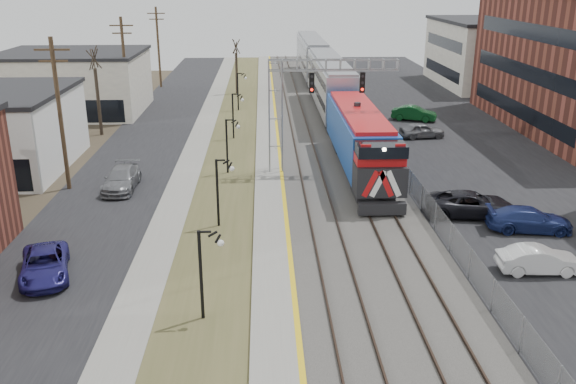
{
  "coord_description": "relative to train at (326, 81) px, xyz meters",
  "views": [
    {
      "loc": [
        -1.39,
        -14.33,
        13.49
      ],
      "look_at": [
        -0.1,
        16.4,
        2.6
      ],
      "focal_mm": 38.0,
      "sensor_mm": 36.0,
      "label": 1
    }
  ],
  "objects": [
    {
      "name": "ballast_bed",
      "position": [
        -1.5,
        -16.55,
        -2.78
      ],
      "size": [
        8.0,
        120.0,
        0.2
      ],
      "primitive_type": "cube",
      "color": "#595651",
      "rests_on": "ground"
    },
    {
      "name": "signal_gantry",
      "position": [
        -4.28,
        -23.56,
        2.7
      ],
      "size": [
        9.0,
        1.07,
        8.15
      ],
      "color": "gray",
      "rests_on": "ground"
    },
    {
      "name": "car_lot_b",
      "position": [
        6.25,
        -40.01,
        -2.24
      ],
      "size": [
        3.99,
        1.57,
        1.29
      ],
      "primitive_type": "imported",
      "rotation": [
        0.0,
        0.0,
        1.52
      ],
      "color": "silver",
      "rests_on": "ground"
    },
    {
      "name": "car_lot_d",
      "position": [
        7.9,
        -34.98,
        -2.21
      ],
      "size": [
        4.85,
        2.48,
        1.35
      ],
      "primitive_type": "imported",
      "rotation": [
        0.0,
        0.0,
        1.44
      ],
      "color": "navy",
      "rests_on": "ground"
    },
    {
      "name": "street_west",
      "position": [
        -17.0,
        -16.55,
        -2.86
      ],
      "size": [
        7.0,
        120.0,
        0.04
      ],
      "primitive_type": "cube",
      "color": "black",
      "rests_on": "ground"
    },
    {
      "name": "fence",
      "position": [
        2.7,
        -16.55,
        -2.08
      ],
      "size": [
        0.04,
        120.0,
        1.6
      ],
      "primitive_type": "cube",
      "color": "gray",
      "rests_on": "ground"
    },
    {
      "name": "bare_trees",
      "position": [
        -18.16,
        -12.64,
        -0.18
      ],
      "size": [
        12.3,
        42.3,
        5.95
      ],
      "color": "#382D23",
      "rests_on": "ground"
    },
    {
      "name": "car_lot_e",
      "position": [
        7.1,
        -14.04,
        -2.21
      ],
      "size": [
        4.1,
        2.05,
        1.34
      ],
      "primitive_type": "imported",
      "rotation": [
        0.0,
        0.0,
        1.69
      ],
      "color": "slate",
      "rests_on": "ground"
    },
    {
      "name": "track_far",
      "position": [
        -0.0,
        -16.55,
        -2.61
      ],
      "size": [
        1.58,
        120.0,
        0.15
      ],
      "color": "#2D2119",
      "rests_on": "ballast_bed"
    },
    {
      "name": "lampposts",
      "position": [
        -9.5,
        -33.27,
        -0.88
      ],
      "size": [
        0.14,
        62.14,
        4.0
      ],
      "color": "black",
      "rests_on": "ground"
    },
    {
      "name": "parking_lot",
      "position": [
        10.5,
        -16.55,
        -2.86
      ],
      "size": [
        16.0,
        120.0,
        0.04
      ],
      "primitive_type": "cube",
      "color": "black",
      "rests_on": "ground"
    },
    {
      "name": "platform",
      "position": [
        -6.5,
        -16.55,
        -2.76
      ],
      "size": [
        2.0,
        120.0,
        0.24
      ],
      "primitive_type": "cube",
      "color": "gray",
      "rests_on": "ground"
    },
    {
      "name": "sidewalk",
      "position": [
        -12.5,
        -16.55,
        -2.84
      ],
      "size": [
        2.0,
        120.0,
        0.08
      ],
      "primitive_type": "cube",
      "color": "gray",
      "rests_on": "ground"
    },
    {
      "name": "car_lot_c",
      "position": [
        5.38,
        -32.59,
        -2.16
      ],
      "size": [
        5.52,
        3.12,
        1.45
      ],
      "primitive_type": "imported",
      "rotation": [
        0.0,
        0.0,
        1.43
      ],
      "color": "black",
      "rests_on": "ground"
    },
    {
      "name": "car_lot_f",
      "position": [
        8.05,
        -7.15,
        -2.17
      ],
      "size": [
        4.58,
        2.99,
        1.43
      ],
      "primitive_type": "imported",
      "rotation": [
        0.0,
        0.0,
        1.2
      ],
      "color": "#0D431B",
      "rests_on": "ground"
    },
    {
      "name": "grass_median",
      "position": [
        -9.5,
        -16.55,
        -2.85
      ],
      "size": [
        4.0,
        120.0,
        0.06
      ],
      "primitive_type": "cube",
      "color": "#484927",
      "rests_on": "ground"
    },
    {
      "name": "car_street_b",
      "position": [
        -16.4,
        -26.82,
        -2.17
      ],
      "size": [
        2.01,
        4.93,
        1.43
      ],
      "primitive_type": "imported",
      "rotation": [
        0.0,
        0.0,
        0.0
      ],
      "color": "slate",
      "rests_on": "ground"
    },
    {
      "name": "car_street_a",
      "position": [
        -17.29,
        -39.51,
        -2.25
      ],
      "size": [
        3.31,
        5.0,
        1.28
      ],
      "primitive_type": "imported",
      "rotation": [
        0.0,
        0.0,
        0.28
      ],
      "color": "navy",
      "rests_on": "ground"
    },
    {
      "name": "track_near",
      "position": [
        -3.5,
        -16.55,
        -2.61
      ],
      "size": [
        1.58,
        120.0,
        0.15
      ],
      "color": "#2D2119",
      "rests_on": "ballast_bed"
    },
    {
      "name": "utility_poles",
      "position": [
        -20.0,
        -26.55,
        2.12
      ],
      "size": [
        0.28,
        80.28,
        10.0
      ],
      "color": "#4C3823",
      "rests_on": "ground"
    },
    {
      "name": "platform_edge",
      "position": [
        -5.62,
        -16.55,
        -2.64
      ],
      "size": [
        0.24,
        120.0,
        0.01
      ],
      "primitive_type": "cube",
      "color": "gold",
      "rests_on": "platform"
    },
    {
      "name": "train",
      "position": [
        0.0,
        0.0,
        0.0
      ],
      "size": [
        3.0,
        63.05,
        5.33
      ],
      "color": "#124096",
      "rests_on": "ground"
    }
  ]
}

